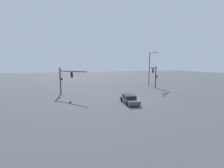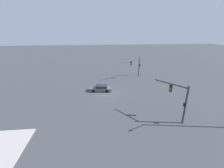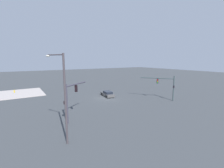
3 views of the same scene
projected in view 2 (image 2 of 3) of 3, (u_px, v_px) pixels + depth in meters
name	position (u px, v px, depth m)	size (l,w,h in m)	color
ground_plane	(107.00, 93.00, 29.39)	(191.41, 191.41, 0.00)	#3F4347
traffic_signal_near_corner	(179.00, 97.00, 19.42)	(4.12, 2.97, 5.26)	#393644
traffic_signal_opposite_side	(135.00, 64.00, 37.89)	(4.25, 5.76, 5.08)	#364447
sedan_car_approaching	(101.00, 88.00, 30.14)	(2.20, 4.41, 1.21)	#4C4B4B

